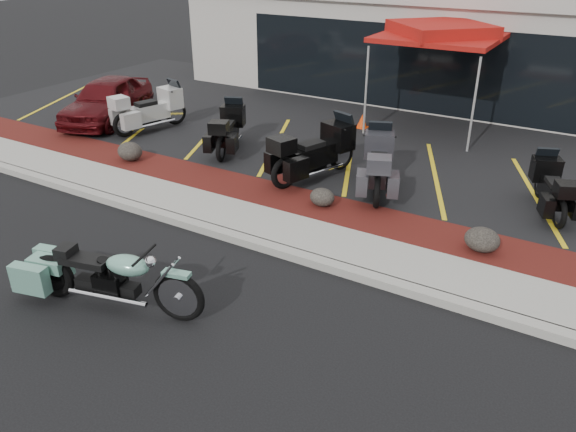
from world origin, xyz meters
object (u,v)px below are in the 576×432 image
Objects in this scene: traffic_cone at (362,121)px; popup_canopy at (441,33)px; hero_cruiser at (178,290)px; touring_white at (175,102)px; parked_car at (107,99)px.

popup_canopy is (1.72, 1.01, 2.47)m from traffic_cone.
hero_cruiser is 1.34× the size of touring_white.
parked_car reaches higher than traffic_cone.
parked_car is (-2.02, -0.74, -0.03)m from touring_white.
touring_white reaches higher than traffic_cone.
touring_white is 5.53m from traffic_cone.
traffic_cone is 0.10× the size of popup_canopy.
touring_white is 0.61× the size of parked_car.
touring_white is at bearing 1.66° from parked_car.
popup_canopy reaches higher than touring_white.
hero_cruiser is 0.78× the size of popup_canopy.
popup_canopy reaches higher than hero_cruiser.
touring_white is (-6.28, 7.18, 0.28)m from hero_cruiser.
touring_white is 0.58× the size of popup_canopy.
traffic_cone is at bearing -47.00° from touring_white.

